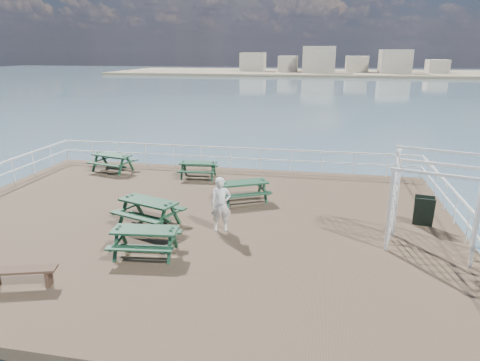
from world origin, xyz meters
The scene contains 12 objects.
ground centered at (0.00, 0.00, -0.15)m, with size 18.00×14.00×0.30m, color brown.
sea_backdrop centered at (12.54, 134.07, -0.51)m, with size 300.00×300.00×9.20m.
railing centered at (-0.07, 2.57, 0.87)m, with size 17.77×13.76×1.10m.
picnic_table_a centered at (-5.51, 5.38, 0.59)m, with size 2.20×1.94×0.92m.
picnic_table_b centered at (-1.12, 5.07, 0.52)m, with size 1.77×1.48×0.81m.
picnic_table_c centered at (1.52, 2.33, 0.56)m, with size 2.27×2.12×0.88m.
picnic_table_d centered at (-1.16, -0.57, 0.62)m, with size 2.39×2.15×0.97m.
picnic_table_e centered at (-0.39, -2.66, 0.57)m, with size 1.98×1.67×0.89m.
flat_bench_near centered at (-2.70, -4.89, 0.36)m, with size 1.71×0.87×0.48m.
trellis_arbor centered at (7.60, -0.79, 1.33)m, with size 2.68×1.94×2.99m.
sandwich_board centered at (7.80, 1.07, 0.50)m, with size 0.69×0.56×1.02m.
person centered at (1.31, -0.59, 0.89)m, with size 0.65×0.43×1.78m, color white.
Camera 1 is at (4.37, -13.04, 5.61)m, focal length 32.00 mm.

